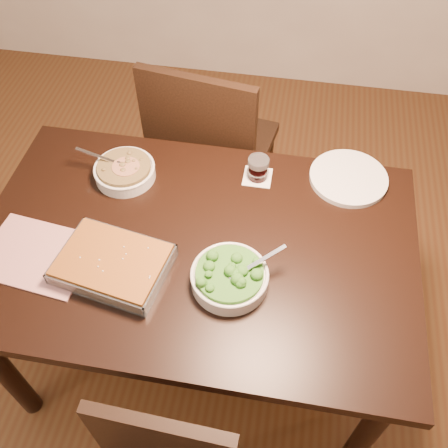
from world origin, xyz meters
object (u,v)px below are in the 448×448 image
object	(u,v)px
baking_dish	(113,264)
wine_tumbler	(258,168)
broccoli_bowl	(230,277)
stew_bowl	(125,171)
table	(196,259)
chair_far	(210,147)
dinner_plate	(348,178)

from	to	relation	value
baking_dish	wine_tumbler	size ratio (longest dim) A/B	4.32
broccoli_bowl	stew_bowl	bearing A→B (deg)	139.45
table	chair_far	size ratio (longest dim) A/B	1.42
baking_dish	wine_tumbler	world-z (taller)	wine_tumbler
stew_bowl	chair_far	xyz separation A→B (m)	(0.22, 0.41, -0.23)
table	broccoli_bowl	world-z (taller)	broccoli_bowl
baking_dish	chair_far	xyz separation A→B (m)	(0.14, 0.80, -0.23)
table	dinner_plate	size ratio (longest dim) A/B	5.15
broccoli_bowl	wine_tumbler	bearing A→B (deg)	86.76
stew_bowl	wine_tumbler	world-z (taller)	wine_tumbler
dinner_plate	chair_far	distance (m)	0.66
baking_dish	chair_far	size ratio (longest dim) A/B	0.37
dinner_plate	broccoli_bowl	bearing A→B (deg)	-124.81
stew_bowl	wine_tumbler	bearing A→B (deg)	9.53
chair_far	dinner_plate	bearing A→B (deg)	161.30
table	stew_bowl	bearing A→B (deg)	141.31
table	baking_dish	world-z (taller)	baking_dish
stew_bowl	chair_far	world-z (taller)	chair_far
broccoli_bowl	baking_dish	bearing A→B (deg)	-177.89
table	broccoli_bowl	xyz separation A→B (m)	(0.13, -0.13, 0.13)
dinner_plate	table	bearing A→B (deg)	-142.77
stew_bowl	wine_tumbler	size ratio (longest dim) A/B	2.86
table	wine_tumbler	distance (m)	0.38
broccoli_bowl	chair_far	world-z (taller)	chair_far
wine_tumbler	dinner_plate	size ratio (longest dim) A/B	0.31
stew_bowl	baking_dish	bearing A→B (deg)	-78.19
broccoli_bowl	baking_dish	xyz separation A→B (m)	(-0.35, -0.01, -0.00)
wine_tumbler	dinner_plate	xyz separation A→B (m)	(0.32, 0.04, -0.04)
baking_dish	dinner_plate	size ratio (longest dim) A/B	1.32
wine_tumbler	baking_dish	bearing A→B (deg)	-129.40
wine_tumbler	dinner_plate	world-z (taller)	wine_tumbler
broccoli_bowl	chair_far	size ratio (longest dim) A/B	0.24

